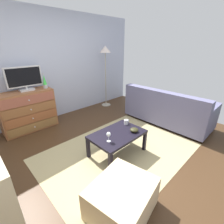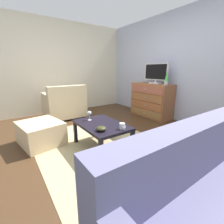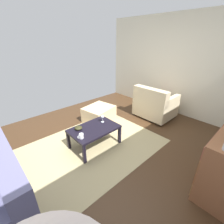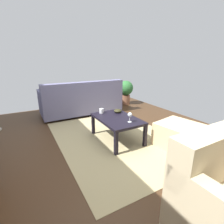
# 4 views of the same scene
# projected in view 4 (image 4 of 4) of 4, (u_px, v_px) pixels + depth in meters

# --- Properties ---
(ground_plane) EXTENTS (5.54, 4.67, 0.05)m
(ground_plane) POSITION_uv_depth(u_px,v_px,m) (111.00, 147.00, 2.74)
(ground_plane) COLOR #412B19
(area_rug) EXTENTS (2.60, 1.90, 0.01)m
(area_rug) POSITION_uv_depth(u_px,v_px,m) (115.00, 138.00, 2.99)
(area_rug) COLOR tan
(area_rug) RESTS_ON ground_plane
(coffee_table) EXTENTS (0.90, 0.59, 0.40)m
(coffee_table) POSITION_uv_depth(u_px,v_px,m) (117.00, 120.00, 2.85)
(coffee_table) COLOR black
(coffee_table) RESTS_ON ground_plane
(wine_glass) EXTENTS (0.07, 0.07, 0.16)m
(wine_glass) POSITION_uv_depth(u_px,v_px,m) (130.00, 115.00, 2.61)
(wine_glass) COLOR silver
(wine_glass) RESTS_ON coffee_table
(mug) EXTENTS (0.11, 0.08, 0.08)m
(mug) POSITION_uv_depth(u_px,v_px,m) (101.00, 111.00, 3.07)
(mug) COLOR silver
(mug) RESTS_ON coffee_table
(bowl_decorative) EXTENTS (0.14, 0.14, 0.06)m
(bowl_decorative) POSITION_uv_depth(u_px,v_px,m) (118.00, 111.00, 3.10)
(bowl_decorative) COLOR #2D2B16
(bowl_decorative) RESTS_ON coffee_table
(couch_large) EXTENTS (0.85, 1.97, 0.84)m
(couch_large) POSITION_uv_depth(u_px,v_px,m) (82.00, 101.00, 4.27)
(couch_large) COLOR #332319
(couch_large) RESTS_ON ground_plane
(ottoman) EXTENTS (0.79, 0.71, 0.38)m
(ottoman) POSITION_uv_depth(u_px,v_px,m) (181.00, 136.00, 2.66)
(ottoman) COLOR #D2B587
(ottoman) RESTS_ON ground_plane
(potted_plant) EXTENTS (0.44, 0.44, 0.72)m
(potted_plant) POSITION_uv_depth(u_px,v_px,m) (126.00, 90.00, 5.15)
(potted_plant) COLOR brown
(potted_plant) RESTS_ON ground_plane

